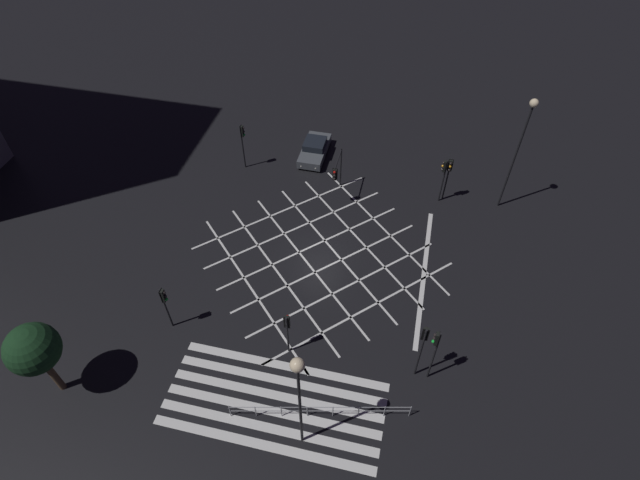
{
  "coord_description": "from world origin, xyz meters",
  "views": [
    {
      "loc": [
        5.02,
        -21.65,
        25.44
      ],
      "look_at": [
        0.0,
        0.0,
        1.59
      ],
      "focal_mm": 28.0,
      "sensor_mm": 36.0,
      "label": 1
    }
  ],
  "objects_px": {
    "traffic_light_median_south": "(287,327)",
    "street_lamp_west": "(524,132)",
    "traffic_light_median_north": "(337,170)",
    "traffic_light_ne_cross": "(449,172)",
    "waiting_car": "(315,149)",
    "street_lamp_east": "(298,382)",
    "street_tree_near": "(33,350)",
    "traffic_light_se_cross": "(423,342)",
    "traffic_light_nw_main": "(243,138)",
    "traffic_light_ne_main": "(444,173)",
    "traffic_light_se_main": "(435,347)",
    "traffic_light_sw_main": "(165,301)"
  },
  "relations": [
    {
      "from": "traffic_light_ne_cross",
      "to": "traffic_light_median_north",
      "type": "relative_size",
      "value": 1.07
    },
    {
      "from": "traffic_light_se_main",
      "to": "street_tree_near",
      "type": "relative_size",
      "value": 0.82
    },
    {
      "from": "street_lamp_west",
      "to": "street_tree_near",
      "type": "relative_size",
      "value": 1.68
    },
    {
      "from": "traffic_light_nw_main",
      "to": "street_tree_near",
      "type": "bearing_deg",
      "value": -100.01
    },
    {
      "from": "traffic_light_se_main",
      "to": "traffic_light_nw_main",
      "type": "bearing_deg",
      "value": -44.27
    },
    {
      "from": "waiting_car",
      "to": "street_lamp_east",
      "type": "bearing_deg",
      "value": 11.93
    },
    {
      "from": "traffic_light_median_north",
      "to": "waiting_car",
      "type": "distance_m",
      "value": 5.69
    },
    {
      "from": "traffic_light_sw_main",
      "to": "street_tree_near",
      "type": "bearing_deg",
      "value": -130.15
    },
    {
      "from": "traffic_light_ne_main",
      "to": "traffic_light_se_cross",
      "type": "bearing_deg",
      "value": 89.04
    },
    {
      "from": "street_lamp_east",
      "to": "street_lamp_west",
      "type": "height_order",
      "value": "street_lamp_west"
    },
    {
      "from": "traffic_light_median_south",
      "to": "street_lamp_west",
      "type": "xyz_separation_m",
      "value": [
        11.91,
        15.29,
        4.15
      ]
    },
    {
      "from": "traffic_light_ne_cross",
      "to": "street_lamp_west",
      "type": "distance_m",
      "value": 5.61
    },
    {
      "from": "traffic_light_se_main",
      "to": "street_lamp_east",
      "type": "bearing_deg",
      "value": 40.56
    },
    {
      "from": "traffic_light_se_cross",
      "to": "traffic_light_sw_main",
      "type": "bearing_deg",
      "value": 90.75
    },
    {
      "from": "traffic_light_sw_main",
      "to": "street_tree_near",
      "type": "distance_m",
      "value": 6.76
    },
    {
      "from": "traffic_light_se_cross",
      "to": "traffic_light_se_main",
      "type": "bearing_deg",
      "value": -98.57
    },
    {
      "from": "traffic_light_sw_main",
      "to": "traffic_light_se_main",
      "type": "bearing_deg",
      "value": 0.36
    },
    {
      "from": "traffic_light_median_north",
      "to": "traffic_light_nw_main",
      "type": "relative_size",
      "value": 0.89
    },
    {
      "from": "traffic_light_ne_cross",
      "to": "street_tree_near",
      "type": "height_order",
      "value": "street_tree_near"
    },
    {
      "from": "street_tree_near",
      "to": "traffic_light_ne_cross",
      "type": "bearing_deg",
      "value": 46.18
    },
    {
      "from": "traffic_light_median_south",
      "to": "traffic_light_nw_main",
      "type": "relative_size",
      "value": 0.84
    },
    {
      "from": "traffic_light_se_cross",
      "to": "street_tree_near",
      "type": "distance_m",
      "value": 19.38
    },
    {
      "from": "traffic_light_nw_main",
      "to": "street_tree_near",
      "type": "distance_m",
      "value": 20.76
    },
    {
      "from": "traffic_light_median_north",
      "to": "street_lamp_west",
      "type": "distance_m",
      "value": 12.68
    },
    {
      "from": "traffic_light_ne_cross",
      "to": "traffic_light_median_north",
      "type": "height_order",
      "value": "traffic_light_ne_cross"
    },
    {
      "from": "traffic_light_se_cross",
      "to": "traffic_light_median_south",
      "type": "xyz_separation_m",
      "value": [
        -7.22,
        -0.17,
        -0.77
      ]
    },
    {
      "from": "street_lamp_west",
      "to": "traffic_light_nw_main",
      "type": "bearing_deg",
      "value": 179.83
    },
    {
      "from": "traffic_light_median_north",
      "to": "street_lamp_east",
      "type": "distance_m",
      "value": 18.85
    },
    {
      "from": "traffic_light_median_south",
      "to": "traffic_light_median_north",
      "type": "bearing_deg",
      "value": 0.08
    },
    {
      "from": "street_lamp_east",
      "to": "waiting_car",
      "type": "bearing_deg",
      "value": 101.93
    },
    {
      "from": "traffic_light_ne_main",
      "to": "street_tree_near",
      "type": "bearing_deg",
      "value": 46.47
    },
    {
      "from": "traffic_light_sw_main",
      "to": "street_lamp_west",
      "type": "relative_size",
      "value": 0.39
    },
    {
      "from": "traffic_light_ne_main",
      "to": "traffic_light_se_cross",
      "type": "relative_size",
      "value": 0.85
    },
    {
      "from": "traffic_light_ne_main",
      "to": "traffic_light_se_main",
      "type": "bearing_deg",
      "value": 91.48
    },
    {
      "from": "traffic_light_ne_main",
      "to": "traffic_light_nw_main",
      "type": "distance_m",
      "value": 15.3
    },
    {
      "from": "traffic_light_median_north",
      "to": "waiting_car",
      "type": "relative_size",
      "value": 0.8
    },
    {
      "from": "traffic_light_median_north",
      "to": "waiting_car",
      "type": "height_order",
      "value": "traffic_light_median_north"
    },
    {
      "from": "traffic_light_se_main",
      "to": "traffic_light_sw_main",
      "type": "distance_m",
      "value": 15.02
    },
    {
      "from": "traffic_light_se_main",
      "to": "traffic_light_ne_main",
      "type": "xyz_separation_m",
      "value": [
        -0.38,
        14.74,
        -0.43
      ]
    },
    {
      "from": "traffic_light_median_south",
      "to": "waiting_car",
      "type": "height_order",
      "value": "traffic_light_median_south"
    },
    {
      "from": "traffic_light_ne_cross",
      "to": "traffic_light_ne_main",
      "type": "height_order",
      "value": "traffic_light_ne_cross"
    },
    {
      "from": "traffic_light_se_cross",
      "to": "traffic_light_sw_main",
      "type": "height_order",
      "value": "traffic_light_se_cross"
    },
    {
      "from": "traffic_light_median_south",
      "to": "traffic_light_se_main",
      "type": "bearing_deg",
      "value": -89.44
    },
    {
      "from": "traffic_light_sw_main",
      "to": "waiting_car",
      "type": "bearing_deg",
      "value": 76.44
    },
    {
      "from": "traffic_light_median_south",
      "to": "waiting_car",
      "type": "xyz_separation_m",
      "value": [
        -2.81,
        18.05,
        -1.71
      ]
    },
    {
      "from": "street_lamp_east",
      "to": "traffic_light_ne_main",
      "type": "bearing_deg",
      "value": 74.61
    },
    {
      "from": "traffic_light_se_cross",
      "to": "traffic_light_nw_main",
      "type": "height_order",
      "value": "traffic_light_se_cross"
    },
    {
      "from": "traffic_light_se_cross",
      "to": "street_lamp_east",
      "type": "distance_m",
      "value": 7.86
    },
    {
      "from": "traffic_light_se_main",
      "to": "traffic_light_sw_main",
      "type": "bearing_deg",
      "value": 0.36
    },
    {
      "from": "traffic_light_ne_main",
      "to": "street_lamp_west",
      "type": "height_order",
      "value": "street_lamp_west"
    }
  ]
}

